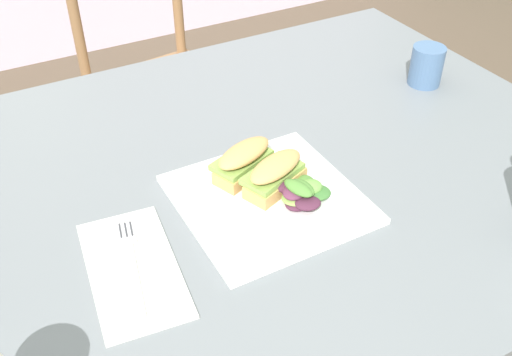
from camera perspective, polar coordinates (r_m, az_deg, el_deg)
dining_table at (r=1.07m, az=-1.22°, el=-4.55°), size 1.28×0.94×0.74m
chair_wooden_far at (r=1.89m, az=-9.50°, el=8.95°), size 0.45×0.45×0.87m
plate_lunch at (r=0.94m, az=1.18°, el=-2.04°), size 0.27×0.27×0.01m
sandwich_half_front at (r=0.93m, az=1.84°, el=0.39°), size 0.12×0.09×0.06m
sandwich_half_back at (r=0.96m, az=-1.18°, el=1.70°), size 0.12×0.09×0.06m
salad_mixed_greens at (r=0.92m, az=3.98°, el=-1.24°), size 0.12×0.13×0.04m
napkin_folded at (r=0.85m, az=-11.78°, el=-8.54°), size 0.15×0.25×0.00m
fork_on_napkin at (r=0.86m, az=-11.96°, el=-7.57°), size 0.06×0.18×0.00m
cup_extra_side at (r=1.29m, az=16.12°, el=10.36°), size 0.07×0.07×0.08m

